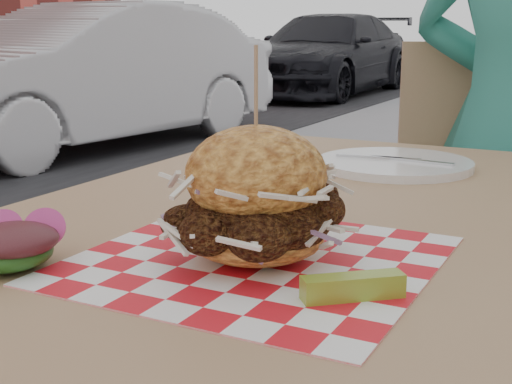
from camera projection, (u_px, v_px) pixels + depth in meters
The scene contains 9 objects.
car_white at pixel (85, 76), 5.77m from camera, with size 1.24×3.56×1.17m, color silver.
car_dark at pixel (327, 54), 10.28m from camera, with size 1.61×3.95×1.15m, color black.
patio_table at pixel (320, 267), 0.97m from camera, with size 0.80×1.20×0.75m.
patio_chair at pixel (454, 195), 1.89m from camera, with size 0.54×0.55×0.95m.
paper_liner at pixel (256, 260), 0.76m from camera, with size 0.36×0.36×0.00m, color red.
sandwich at pixel (256, 202), 0.74m from camera, with size 0.20×0.20×0.22m.
pickle_spear at pixel (353, 287), 0.65m from camera, with size 0.10×0.02×0.02m, color #97A630.
side_salad at pixel (22, 249), 0.75m from camera, with size 0.13×0.14×0.05m.
place_setting at pixel (395, 164), 1.25m from camera, with size 0.27×0.27×0.02m.
Camera 1 is at (0.31, -1.06, 1.00)m, focal length 50.00 mm.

